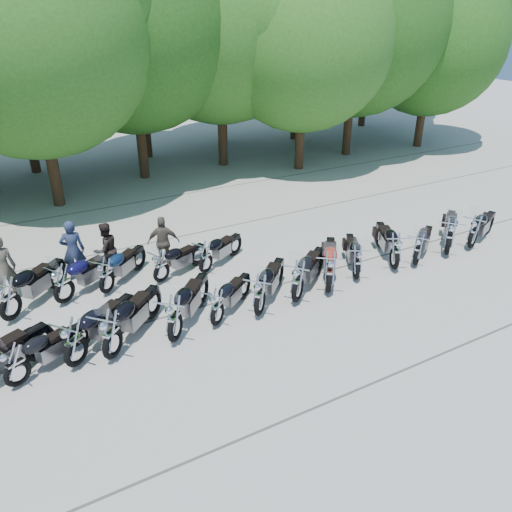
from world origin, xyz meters
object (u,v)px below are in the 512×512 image
motorcycle_8 (330,271)px  motorcycle_15 (63,283)px  motorcycle_1 (15,364)px  motorcycle_11 (418,249)px  motorcycle_2 (74,341)px  motorcycle_17 (161,265)px  motorcycle_10 (396,250)px  motorcycle_3 (111,333)px  rider_1 (106,249)px  motorcycle_14 (8,297)px  rider_0 (2,268)px  motorcycle_4 (174,317)px  rider_2 (164,242)px  motorcycle_13 (474,231)px  motorcycle_16 (106,274)px  motorcycle_18 (206,256)px  motorcycle_5 (217,306)px  motorcycle_6 (260,294)px  motorcycle_12 (450,236)px  motorcycle_7 (298,281)px  motorcycle_9 (357,261)px  rider_3 (73,250)px

motorcycle_8 → motorcycle_15: motorcycle_8 is taller
motorcycle_1 → motorcycle_11: size_ratio=0.98×
motorcycle_2 → motorcycle_17: motorcycle_2 is taller
motorcycle_10 → motorcycle_15: bearing=10.3°
motorcycle_3 → rider_1: 4.13m
motorcycle_1 → motorcycle_14: motorcycle_14 is taller
rider_0 → rider_1: 2.72m
motorcycle_11 → rider_1: 9.20m
motorcycle_1 → motorcycle_2: (1.19, 0.07, 0.09)m
motorcycle_1 → motorcycle_4: bearing=-118.3°
motorcycle_8 → rider_2: bearing=-10.4°
motorcycle_4 → motorcycle_13: (10.19, 0.09, -0.04)m
motorcycle_17 → rider_2: rider_2 is taller
motorcycle_13 → rider_2: size_ratio=1.44×
motorcycle_3 → motorcycle_13: (11.63, 0.01, -0.04)m
motorcycle_8 → motorcycle_1: bearing=37.0°
motorcycle_16 → motorcycle_18: motorcycle_16 is taller
motorcycle_5 → motorcycle_14: (-4.39, 2.67, 0.12)m
motorcycle_6 → motorcycle_14: size_ratio=0.95×
motorcycle_4 → rider_0: (-3.24, 4.04, 0.24)m
motorcycle_18 → motorcycle_12: bearing=-139.3°
motorcycle_14 → rider_0: 1.26m
motorcycle_14 → rider_2: rider_2 is taller
motorcycle_3 → motorcycle_7: bearing=-133.3°
motorcycle_12 → motorcycle_16: motorcycle_12 is taller
motorcycle_17 → motorcycle_18: size_ratio=0.97×
motorcycle_1 → motorcycle_10: bearing=-115.6°
motorcycle_3 → motorcycle_18: size_ratio=1.19×
motorcycle_1 → motorcycle_16: size_ratio=0.96×
motorcycle_2 → rider_0: rider_0 is taller
motorcycle_4 → motorcycle_11: 7.75m
motorcycle_9 → motorcycle_15: (-7.55, 2.69, 0.04)m
rider_2 → motorcycle_11: bearing=172.9°
motorcycle_7 → motorcycle_3: bearing=52.5°
motorcycle_3 → motorcycle_12: motorcycle_12 is taller
motorcycle_13 → motorcycle_14: bearing=56.8°
motorcycle_2 → motorcycle_9: motorcycle_2 is taller
motorcycle_3 → rider_3: size_ratio=1.37×
motorcycle_8 → rider_3: 7.23m
motorcycle_3 → rider_3: bearing=-43.7°
motorcycle_1 → motorcycle_7: (6.83, -0.04, 0.10)m
motorcycle_18 → motorcycle_8: bearing=-166.3°
motorcycle_4 → motorcycle_10: 6.97m
motorcycle_7 → rider_3: size_ratio=1.35×
motorcycle_4 → motorcycle_10: size_ratio=1.03×
motorcycle_1 → motorcycle_4: (3.38, -0.12, 0.11)m
rider_0 → motorcycle_8: bearing=158.5°
motorcycle_6 → motorcycle_7: motorcycle_7 is taller
motorcycle_15 → motorcycle_17: 2.61m
motorcycle_15 → motorcycle_16: size_ratio=1.06×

